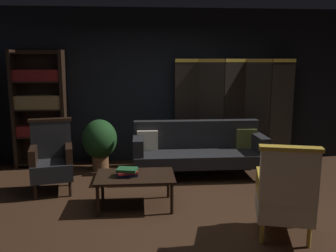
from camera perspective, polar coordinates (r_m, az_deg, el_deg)
The scene contains 12 objects.
ground_plane at distance 4.54m, azimuth 0.83°, elevation -13.74°, with size 10.00×10.00×0.00m, color #331E11.
back_wall at distance 6.60m, azimuth -1.15°, elevation 6.43°, with size 7.20×0.10×2.80m, color black.
folding_screen at distance 6.55m, azimuth 10.63°, elevation 2.57°, with size 2.18×0.25×1.90m.
bookshelf at distance 6.60m, azimuth -19.99°, elevation 3.00°, with size 0.90×0.32×2.05m.
velvet_couch at distance 5.83m, azimuth 4.89°, elevation -3.60°, with size 2.12×0.78×0.88m.
coffee_table at distance 4.60m, azimuth -5.31°, elevation -8.45°, with size 1.00×0.64×0.42m.
armchair_gilt_accent at distance 3.95m, azimuth 18.38°, elevation -10.38°, with size 0.71×0.71×1.04m.
armchair_wing_left at distance 5.35m, azimuth -18.22°, elevation -4.94°, with size 0.68×0.68×1.04m.
potted_plant at distance 6.17m, azimuth -10.95°, elevation -2.39°, with size 0.59×0.59×0.88m.
book_navy_cloth at distance 4.56m, azimuth -6.60°, elevation -7.79°, with size 0.26×0.15×0.04m, color navy.
book_red_leather at distance 4.55m, azimuth -6.61°, elevation -7.40°, with size 0.25×0.18×0.03m, color maroon.
book_green_cloth at distance 4.54m, azimuth -6.62°, elevation -7.01°, with size 0.25×0.18×0.04m, color #1E4C28.
Camera 1 is at (-0.39, -4.12, 1.86)m, focal length 37.79 mm.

